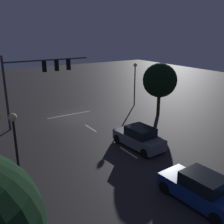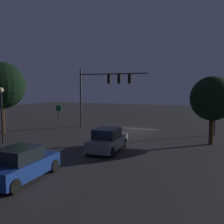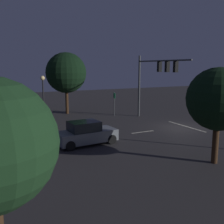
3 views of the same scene
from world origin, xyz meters
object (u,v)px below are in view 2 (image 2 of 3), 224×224
Objects in this scene: tree_left_near at (212,99)px; car_approaching at (108,140)px; car_distant at (22,164)px; route_sign at (59,112)px; traffic_signal_assembly at (104,85)px; street_lamp_right_kerb at (1,104)px; street_lamp_left_kerb at (216,99)px; tree_right_far at (2,86)px.

car_approaching is at bearing 38.11° from tree_left_near.
car_distant is 16.01m from route_sign.
street_lamp_right_kerb is at bearing 66.15° from traffic_signal_assembly.
route_sign reaches higher than car_distant.
route_sign is (16.07, 2.82, -1.62)m from street_lamp_left_kerb.
route_sign is at bearing 27.93° from traffic_signal_assembly.
tree_right_far is (19.62, 2.86, 1.07)m from tree_left_near.
street_lamp_right_kerb is at bearing 6.11° from car_approaching.
street_lamp_left_kerb is (-8.46, -16.86, 2.74)m from car_distant.
tree_right_far reaches higher than street_lamp_right_kerb.
car_approaching is 0.88× the size of street_lamp_left_kerb.
route_sign is (-0.10, -7.91, -1.37)m from street_lamp_right_kerb.
street_lamp_right_kerb is at bearing 21.53° from tree_left_near.
route_sign is 16.13m from tree_left_near.
car_approaching is 11.51m from route_sign.
car_distant is (-3.17, 16.39, -4.04)m from traffic_signal_assembly.
tree_right_far is at bearing -40.45° from car_distant.
tree_right_far is at bearing 20.17° from street_lamp_left_kerb.
street_lamp_right_kerb is 0.65× the size of tree_right_far.
traffic_signal_assembly is 3.07× the size of route_sign.
street_lamp_right_kerb is 1.74× the size of route_sign.
traffic_signal_assembly reaches higher than street_lamp_right_kerb.
route_sign reaches higher than car_approaching.
tree_right_far reaches higher than tree_left_near.
tree_right_far reaches higher than car_distant.
street_lamp_left_kerb is at bearing -125.44° from car_approaching.
tree_right_far is (19.74, 7.25, 1.27)m from street_lamp_left_kerb.
car_distant is 15.35m from tree_right_far.
traffic_signal_assembly reaches higher than route_sign.
car_approaching is 0.81× the size of tree_left_near.
car_approaching is at bearing 116.91° from traffic_signal_assembly.
street_lamp_right_kerb reaches higher than car_distant.
tree_right_far is (3.67, 4.43, 2.89)m from route_sign.
street_lamp_left_kerb is 21.06m from tree_right_far.
tree_left_near is (0.12, 4.39, 0.20)m from street_lamp_left_kerb.
traffic_signal_assembly is 1.82× the size of car_approaching.
route_sign is 0.37× the size of tree_right_far.
tree_left_near reaches higher than car_distant.
car_distant is at bearing 139.55° from tree_right_far.
tree_left_near reaches higher than street_lamp_right_kerb.
route_sign is (4.43, 2.35, -2.92)m from traffic_signal_assembly.
route_sign is at bearing -129.63° from tree_right_far.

